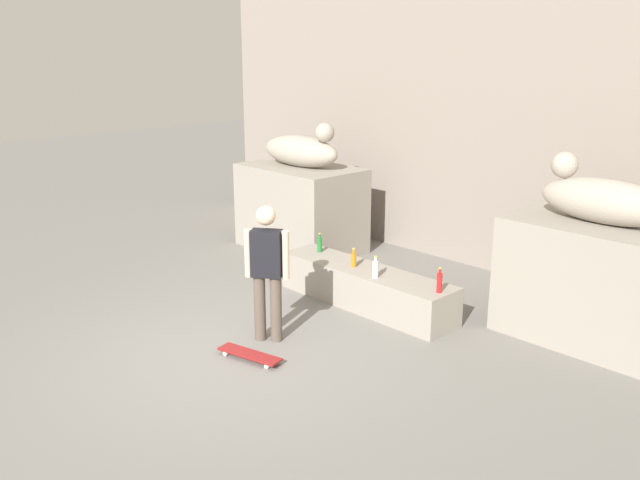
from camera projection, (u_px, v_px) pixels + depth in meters
The scene contains 13 objects.
ground_plane at pixel (224, 358), 7.84m from camera, with size 40.00×40.00×0.00m, color slate.
facade_wall at pixel (494, 84), 10.50m from camera, with size 11.86×0.60×5.72m, color gray.
pedestal_left at pixel (301, 208), 11.85m from camera, with size 2.08×1.31×1.45m, color gray.
pedestal_right at pixel (596, 282), 8.18m from camera, with size 2.08×1.31×1.45m, color gray.
statue_reclining_left at pixel (302, 150), 11.54m from camera, with size 1.64×0.67×0.78m.
statue_reclining_right at pixel (603, 199), 7.92m from camera, with size 1.61×0.59×0.78m.
ledge_block at pixel (365, 287), 9.35m from camera, with size 2.74×0.65×0.53m, color gray.
skater at pixel (267, 268), 8.08m from camera, with size 0.45×0.37×1.67m.
skateboard at pixel (250, 354), 7.79m from camera, with size 0.82×0.38×0.08m.
bottle_clear at pixel (375, 269), 8.90m from camera, with size 0.08×0.08×0.29m.
bottle_orange at pixel (354, 259), 9.33m from camera, with size 0.07×0.07×0.27m.
bottle_red at pixel (439, 282), 8.36m from camera, with size 0.07×0.07×0.32m.
bottle_green at pixel (320, 244), 9.99m from camera, with size 0.07×0.07×0.29m.
Camera 1 is at (5.95, -4.14, 3.48)m, focal length 38.45 mm.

